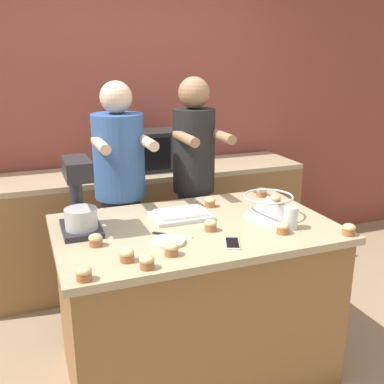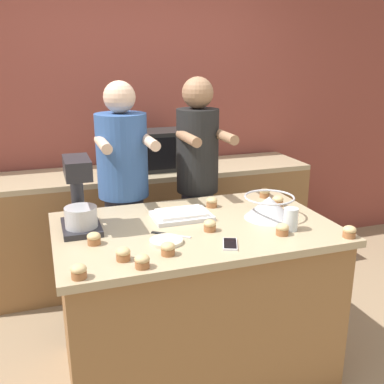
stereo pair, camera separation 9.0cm
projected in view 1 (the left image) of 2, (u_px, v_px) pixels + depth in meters
ground_plane at (195, 367)px, 2.75m from camera, size 16.00×16.00×0.00m
back_wall at (124, 115)px, 3.85m from camera, size 10.00×0.06×2.70m
island_counter at (195, 300)px, 2.62m from camera, size 1.52×0.96×0.93m
back_counter at (138, 224)px, 3.79m from camera, size 2.80×0.60×0.94m
person_left at (121, 203)px, 2.99m from camera, size 0.35×0.51×1.69m
person_right at (194, 191)px, 3.16m from camera, size 0.31×0.48×1.70m
stand_mixer at (79, 200)px, 2.35m from camera, size 0.20×0.30×0.40m
mixing_bowl at (268, 205)px, 2.60m from camera, size 0.29×0.29×0.13m
baking_tray at (181, 215)px, 2.59m from camera, size 0.34×0.23×0.04m
microwave_oven at (150, 150)px, 3.65m from camera, size 0.46×0.33×0.32m
cell_phone at (232, 243)px, 2.23m from camera, size 0.12×0.16×0.01m
drinking_glass at (291, 218)px, 2.42m from camera, size 0.08×0.08×0.12m
small_plate at (168, 242)px, 2.24m from camera, size 0.17×0.17×0.02m
knife at (170, 235)px, 2.34m from camera, size 0.18×0.15×0.01m
cupcake_0 at (96, 240)px, 2.21m from camera, size 0.07×0.07×0.06m
cupcake_1 at (210, 202)px, 2.78m from camera, size 0.07×0.07×0.06m
cupcake_2 at (171, 249)px, 2.10m from camera, size 0.07×0.07×0.06m
cupcake_3 at (275, 200)px, 2.83m from camera, size 0.07×0.07×0.06m
cupcake_4 at (127, 255)px, 2.04m from camera, size 0.07×0.07×0.06m
cupcake_5 at (84, 273)px, 1.87m from camera, size 0.07×0.07×0.06m
cupcake_6 at (283, 228)px, 2.36m from camera, size 0.07×0.07×0.06m
cupcake_7 at (147, 262)px, 1.97m from camera, size 0.07×0.07×0.06m
cupcake_8 at (349, 229)px, 2.34m from camera, size 0.07×0.07×0.06m
cupcake_9 at (211, 225)px, 2.40m from camera, size 0.07×0.07×0.06m
cupcake_10 at (261, 192)px, 2.99m from camera, size 0.07×0.07×0.06m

